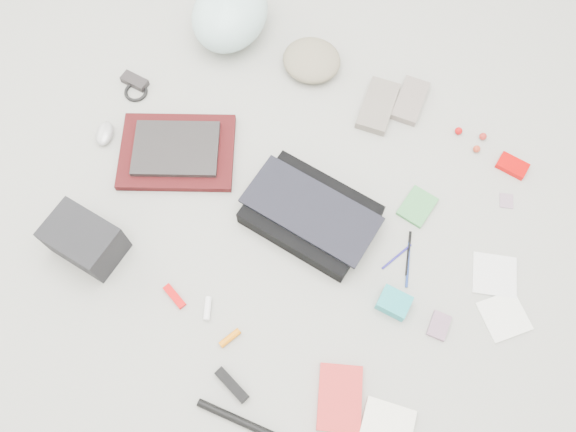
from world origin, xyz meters
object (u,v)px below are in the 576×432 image
at_px(bike_helmet, 230,14).
at_px(accordion_wallet, 394,303).
at_px(book_red, 340,398).
at_px(laptop, 176,148).
at_px(camera_bag, 85,240).
at_px(messenger_bag, 311,215).

xyz_separation_m(bike_helmet, accordion_wallet, (0.96, -0.73, -0.08)).
xyz_separation_m(book_red, accordion_wallet, (0.04, 0.33, 0.01)).
relative_size(laptop, accordion_wallet, 3.09).
height_order(bike_helmet, camera_bag, bike_helmet).
distance_m(bike_helmet, accordion_wallet, 1.21).
xyz_separation_m(messenger_bag, bike_helmet, (-0.60, 0.58, 0.07)).
xyz_separation_m(laptop, accordion_wallet, (0.88, -0.17, -0.01)).
bearing_deg(bike_helmet, accordion_wallet, -41.85).
xyz_separation_m(messenger_bag, accordion_wallet, (0.36, -0.15, -0.01)).
bearing_deg(messenger_bag, bike_helmet, 142.51).
bearing_deg(bike_helmet, messenger_bag, -48.30).
distance_m(book_red, accordion_wallet, 0.33).
distance_m(messenger_bag, accordion_wallet, 0.39).
height_order(messenger_bag, camera_bag, camera_bag).
bearing_deg(bike_helmet, book_red, -53.48).
relative_size(messenger_bag, laptop, 1.36).
distance_m(laptop, accordion_wallet, 0.89).
bearing_deg(book_red, messenger_bag, 102.77).
bearing_deg(laptop, camera_bag, -124.96).
relative_size(messenger_bag, book_red, 2.09).
distance_m(messenger_bag, bike_helmet, 0.84).
height_order(laptop, accordion_wallet, same).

